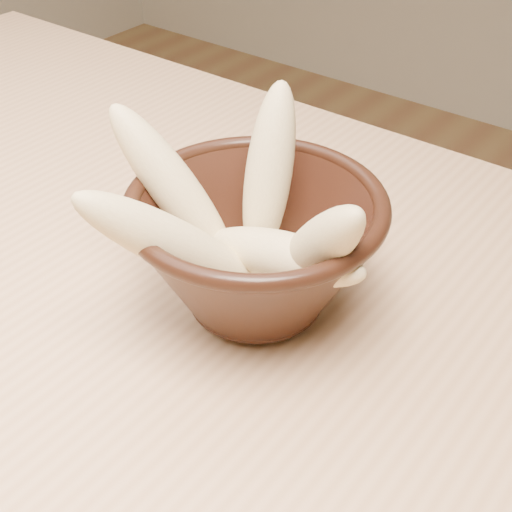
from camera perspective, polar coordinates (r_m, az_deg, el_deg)
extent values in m
cube|color=tan|center=(0.58, -14.06, -5.17)|extent=(1.20, 0.80, 0.04)
cylinder|color=tan|center=(1.31, -15.98, 0.44)|extent=(0.05, 0.05, 0.71)
cylinder|color=black|center=(0.54, 0.00, -3.71)|extent=(0.08, 0.08, 0.01)
cylinder|color=black|center=(0.53, 0.00, -2.15)|extent=(0.08, 0.08, 0.01)
torus|color=black|center=(0.49, 0.00, 4.18)|extent=(0.18, 0.18, 0.01)
cylinder|color=#FCF2CA|center=(0.52, 0.00, -1.41)|extent=(0.10, 0.10, 0.01)
ellipsoid|color=tan|center=(0.52, 1.03, 6.72)|extent=(0.06, 0.09, 0.13)
ellipsoid|color=tan|center=(0.51, -6.64, 5.51)|extent=(0.12, 0.06, 0.13)
ellipsoid|color=tan|center=(0.46, 4.91, 0.59)|extent=(0.11, 0.07, 0.12)
ellipsoid|color=tan|center=(0.48, 2.05, 0.03)|extent=(0.14, 0.03, 0.06)
ellipsoid|color=tan|center=(0.46, -6.65, 0.95)|extent=(0.10, 0.13, 0.12)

